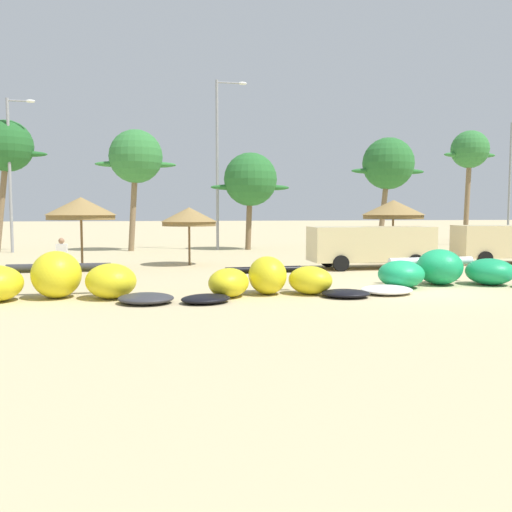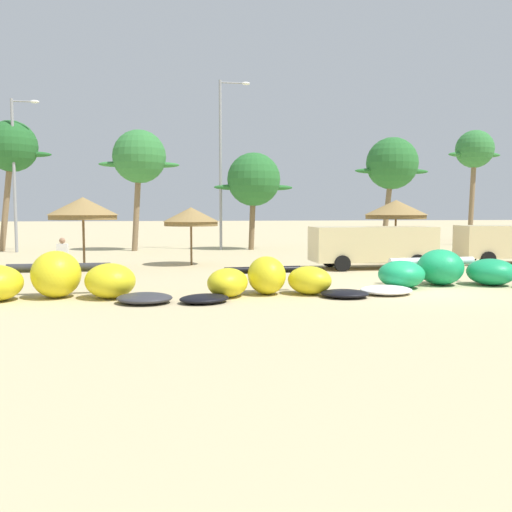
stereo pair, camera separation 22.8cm
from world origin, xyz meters
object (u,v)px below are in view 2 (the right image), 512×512
at_px(beach_umbrella_middle, 191,217).
at_px(lamppost_west_center, 223,157).
at_px(kite_far_left, 54,281).
at_px(palm_left_of_gap, 254,180).
at_px(parked_car_second, 370,244).
at_px(palm_center_left, 392,164).
at_px(kite_left_of_center, 447,273).
at_px(beach_umbrella_near_van, 83,208).
at_px(parked_van, 507,241).
at_px(kite_left, 269,281).
at_px(palm_center_right, 475,151).
at_px(palm_left, 139,158).
at_px(beach_umbrella_near_palms, 396,209).
at_px(person_near_kites, 63,261).
at_px(palm_leftmost, 11,148).

distance_m(beach_umbrella_middle, lamppost_west_center, 10.82).
relative_size(kite_far_left, palm_left_of_gap, 1.11).
distance_m(parked_car_second, palm_center_left, 15.20).
distance_m(kite_left_of_center, beach_umbrella_near_van, 14.79).
relative_size(kite_far_left, parked_van, 1.43).
xyz_separation_m(parked_car_second, lamppost_west_center, (-5.03, 12.74, 4.90)).
relative_size(kite_left, palm_center_right, 0.69).
distance_m(parked_car_second, palm_left_of_gap, 13.56).
bearing_deg(kite_left_of_center, palm_left, 119.35).
height_order(beach_umbrella_near_palms, palm_center_right, palm_center_right).
xyz_separation_m(beach_umbrella_near_van, palm_left, (1.97, 11.62, 3.25)).
height_order(person_near_kites, palm_left, palm_left).
relative_size(beach_umbrella_near_van, beach_umbrella_near_palms, 1.00).
bearing_deg(kite_left_of_center, beach_umbrella_near_palms, 76.65).
relative_size(parked_car_second, palm_center_left, 0.72).
xyz_separation_m(beach_umbrella_middle, lamppost_west_center, (2.60, 9.82, 3.72)).
bearing_deg(lamppost_west_center, beach_umbrella_near_palms, -52.42).
bearing_deg(palm_center_left, person_near_kites, -139.16).
relative_size(kite_left, lamppost_west_center, 0.54).
bearing_deg(palm_left_of_gap, parked_car_second, -76.73).
xyz_separation_m(kite_left, palm_center_right, (19.76, 21.90, 6.50)).
relative_size(kite_left_of_center, palm_center_left, 0.99).
relative_size(palm_center_left, lamppost_west_center, 0.70).
relative_size(kite_far_left, beach_umbrella_near_van, 2.26).
relative_size(palm_leftmost, palm_center_left, 1.08).
bearing_deg(palm_left_of_gap, beach_umbrella_near_palms, -60.68).
relative_size(beach_umbrella_near_van, palm_center_left, 0.41).
bearing_deg(person_near_kites, beach_umbrella_near_van, 89.18).
bearing_deg(beach_umbrella_near_palms, palm_leftmost, 152.00).
relative_size(beach_umbrella_near_van, beach_umbrella_middle, 1.15).
bearing_deg(beach_umbrella_middle, lamppost_west_center, 75.16).
distance_m(kite_left_of_center, parked_van, 9.68).
distance_m(beach_umbrella_near_palms, person_near_kites, 16.25).
relative_size(person_near_kites, lamppost_west_center, 0.15).
bearing_deg(palm_left_of_gap, kite_far_left, -114.97).
height_order(beach_umbrella_near_palms, lamppost_west_center, lamppost_west_center).
distance_m(parked_car_second, palm_leftmost, 23.47).
xyz_separation_m(kite_left, palm_center_left, (12.44, 19.86, 5.27)).
distance_m(beach_umbrella_near_van, palm_center_right, 29.78).
relative_size(palm_leftmost, palm_left, 1.07).
distance_m(beach_umbrella_near_van, palm_center_left, 22.29).
height_order(beach_umbrella_near_van, parked_car_second, beach_umbrella_near_van).
bearing_deg(person_near_kites, palm_left, 82.94).
distance_m(beach_umbrella_middle, palm_left, 11.03).
xyz_separation_m(kite_left_of_center, palm_left_of_gap, (-3.39, 18.75, 4.07)).
relative_size(kite_left, beach_umbrella_middle, 2.16).
height_order(kite_left, kite_left_of_center, kite_left_of_center).
bearing_deg(person_near_kites, beach_umbrella_near_palms, 23.31).
height_order(palm_left, palm_center_right, palm_center_right).
bearing_deg(palm_center_right, palm_center_left, -164.41).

